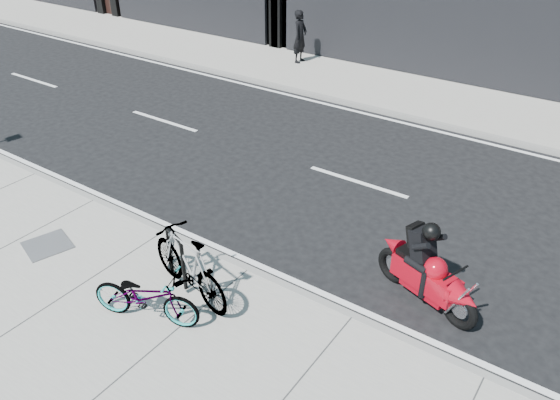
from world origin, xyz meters
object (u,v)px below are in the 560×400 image
Objects in this scene: bicycle_rear at (189,265)px; utility_grate at (47,245)px; motorcycle at (431,275)px; pedestrian at (300,36)px; bicycle_front at (146,296)px; bike_rack at (176,253)px.

bicycle_rear is 2.55× the size of utility_grate.
motorcycle is at bearing 136.30° from bicycle_rear.
utility_grate is (2.27, -11.84, -0.88)m from pedestrian.
utility_grate is (-2.90, 0.27, -0.44)m from bicycle_front.
bicycle_front is (0.26, -0.92, -0.11)m from bike_rack.
motorcycle reaches higher than utility_grate.
bike_rack is 2.77m from utility_grate.
bicycle_rear is 1.08× the size of pedestrian.
utility_grate is (-2.64, -0.65, -0.55)m from bike_rack.
bicycle_front is 0.88× the size of motorcycle.
motorcycle is at bearing -68.15° from bicycle_front.
motorcycle is 6.70m from utility_grate.
bicycle_rear is 3.13m from utility_grate.
utility_grate is at bearing -166.20° from bike_rack.
motorcycle is (3.27, 2.84, 0.03)m from bicycle_front.
bicycle_front is 13.18m from pedestrian.
bicycle_rear is at bearing -17.29° from bike_rack.
bike_rack is 0.49× the size of motorcycle.
bicycle_front is at bearing -5.29° from utility_grate.
pedestrian is 12.09m from utility_grate.
pedestrian reaches higher than bike_rack.
bicycle_rear is 1.00× the size of motorcycle.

